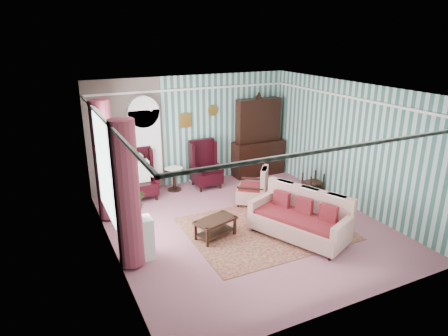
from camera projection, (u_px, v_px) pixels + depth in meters
name	position (u px, v px, depth m)	size (l,w,h in m)	color
floor	(246.00, 226.00, 8.58)	(6.00, 6.00, 0.00)	#895058
room_shell	(215.00, 137.00, 7.82)	(5.53, 6.02, 2.91)	#335D55
bookcase	(145.00, 150.00, 10.07)	(0.80, 0.28, 2.24)	white
dresser_hutch	(259.00, 135.00, 11.29)	(1.50, 0.56, 2.36)	black
wingback_left	(141.00, 175.00, 9.80)	(0.76, 0.80, 1.25)	black
wingback_right	(206.00, 165.00, 10.52)	(0.76, 0.80, 1.25)	black
seated_woman	(141.00, 176.00, 9.81)	(0.44, 0.40, 1.18)	white
round_side_table	(174.00, 179.00, 10.41)	(0.50, 0.50, 0.60)	black
nest_table	(313.00, 182.00, 10.28)	(0.45, 0.38, 0.54)	black
plant_stand	(138.00, 239.00, 7.20)	(0.55, 0.35, 0.80)	silver
rug	(265.00, 228.00, 8.45)	(3.20, 2.60, 0.01)	#461718
sofa	(299.00, 216.00, 7.93)	(1.97, 1.07, 0.98)	beige
floral_armchair	(252.00, 187.00, 9.55)	(0.76, 0.88, 0.86)	beige
coffee_table	(215.00, 228.00, 8.03)	(0.84, 0.45, 0.41)	black
potted_plant_a	(134.00, 210.00, 6.95)	(0.38, 0.33, 0.43)	#1B4F18
potted_plant_b	(137.00, 204.00, 7.07)	(0.28, 0.23, 0.52)	#174C19
potted_plant_c	(131.00, 209.00, 7.07)	(0.21, 0.21, 0.37)	#26591C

